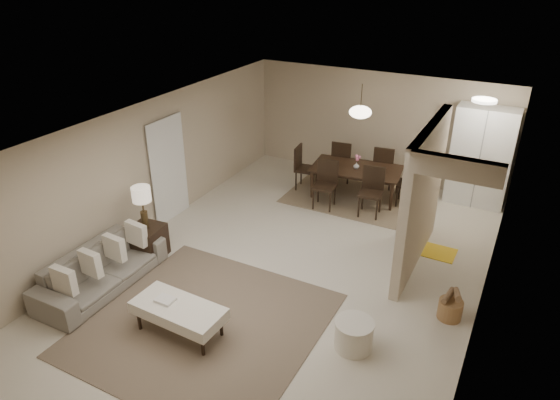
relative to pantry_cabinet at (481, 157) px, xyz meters
The scene contains 22 objects.
floor 4.88m from the pantry_cabinet, 119.52° to the right, with size 9.00×9.00×0.00m, color beige.
ceiling 4.98m from the pantry_cabinet, 119.52° to the right, with size 9.00×9.00×0.00m, color white.
back_wall 2.38m from the pantry_cabinet, behind, with size 6.00×6.00×0.00m, color #BEAD90.
left_wall 6.77m from the pantry_cabinet, 142.20° to the right, with size 9.00×9.00×0.00m, color #BEAD90.
right_wall 4.21m from the pantry_cabinet, 81.10° to the right, with size 9.00×9.00×0.00m, color #BEAD90.
partition 2.96m from the pantry_cabinet, 100.74° to the right, with size 0.15×2.50×2.50m, color #BEAD90.
doorway 6.40m from the pantry_cabinet, 146.29° to the right, with size 0.04×0.90×2.04m, color black.
pantry_cabinet is the anchor object (origin of this frame).
flush_light 1.70m from the pantry_cabinet, 93.01° to the right, with size 0.44×0.44×0.05m, color white.
living_rug 6.67m from the pantry_cabinet, 115.31° to the right, with size 3.20×3.20×0.01m, color brown.
sofa 7.68m from the pantry_cabinet, 128.87° to the right, with size 0.86×2.20×0.64m, color gray.
ottoman_bench 6.98m from the pantry_cabinet, 115.74° to the right, with size 1.34×0.65×0.47m.
side_table 6.88m from the pantry_cabinet, 134.00° to the right, with size 0.54×0.54×0.60m, color black.
table_lamp 6.84m from the pantry_cabinet, 134.00° to the right, with size 0.32×0.32×0.76m.
round_pouf 5.51m from the pantry_cabinet, 97.87° to the right, with size 0.54×0.54×0.42m, color silver.
wicker_basket 4.26m from the pantry_cabinet, 85.88° to the right, with size 0.35×0.35×0.30m, color olive.
dining_rug 2.75m from the pantry_cabinet, 158.60° to the right, with size 2.80×2.10×0.01m, color brown.
dining_table 2.64m from the pantry_cabinet, 158.60° to the right, with size 1.91×1.06×0.67m, color black.
dining_chairs 2.60m from the pantry_cabinet, 158.60° to the right, with size 2.74×2.11×1.01m.
vase 2.56m from the pantry_cabinet, 158.60° to the right, with size 0.13×0.13×0.13m, color white.
yellow_mat 2.65m from the pantry_cabinet, 98.36° to the right, with size 0.87×0.53×0.01m, color gold.
pendant_light 2.69m from the pantry_cabinet, 158.60° to the right, with size 0.46×0.46×0.71m.
Camera 1 is at (3.15, -6.33, 4.86)m, focal length 32.00 mm.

